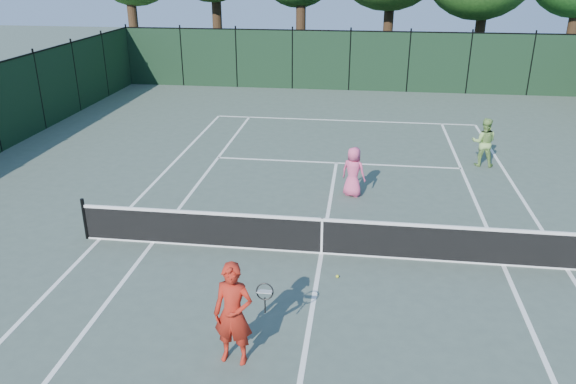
# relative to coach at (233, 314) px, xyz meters

# --- Properties ---
(ground) EXTENTS (90.00, 90.00, 0.00)m
(ground) POSITION_rel_coach_xyz_m (1.17, 3.97, -0.93)
(ground) COLOR #455449
(ground) RESTS_ON ground
(sideline_doubles_left) EXTENTS (0.10, 23.77, 0.01)m
(sideline_doubles_left) POSITION_rel_coach_xyz_m (-4.32, 3.97, -0.93)
(sideline_doubles_left) COLOR white
(sideline_doubles_left) RESTS_ON ground
(sideline_doubles_right) EXTENTS (0.10, 23.77, 0.01)m
(sideline_doubles_right) POSITION_rel_coach_xyz_m (6.65, 3.97, -0.93)
(sideline_doubles_right) COLOR white
(sideline_doubles_right) RESTS_ON ground
(sideline_singles_left) EXTENTS (0.10, 23.77, 0.01)m
(sideline_singles_left) POSITION_rel_coach_xyz_m (-2.95, 3.97, -0.93)
(sideline_singles_left) COLOR white
(sideline_singles_left) RESTS_ON ground
(sideline_singles_right) EXTENTS (0.10, 23.77, 0.01)m
(sideline_singles_right) POSITION_rel_coach_xyz_m (5.28, 3.97, -0.93)
(sideline_singles_right) COLOR white
(sideline_singles_right) RESTS_ON ground
(baseline_far) EXTENTS (10.97, 0.10, 0.01)m
(baseline_far) POSITION_rel_coach_xyz_m (1.17, 15.86, -0.93)
(baseline_far) COLOR white
(baseline_far) RESTS_ON ground
(service_line_far) EXTENTS (8.23, 0.10, 0.01)m
(service_line_far) POSITION_rel_coach_xyz_m (1.17, 10.37, -0.93)
(service_line_far) COLOR white
(service_line_far) RESTS_ON ground
(center_service_line) EXTENTS (0.10, 12.80, 0.01)m
(center_service_line) POSITION_rel_coach_xyz_m (1.17, 3.97, -0.93)
(center_service_line) COLOR white
(center_service_line) RESTS_ON ground
(tennis_net) EXTENTS (11.69, 0.09, 1.06)m
(tennis_net) POSITION_rel_coach_xyz_m (1.17, 3.97, -0.46)
(tennis_net) COLOR black
(tennis_net) RESTS_ON ground
(fence_far) EXTENTS (24.00, 0.05, 3.00)m
(fence_far) POSITION_rel_coach_xyz_m (1.17, 21.97, 0.57)
(fence_far) COLOR black
(fence_far) RESTS_ON ground
(coach) EXTENTS (1.00, 0.61, 1.87)m
(coach) POSITION_rel_coach_xyz_m (0.00, 0.00, 0.00)
(coach) COLOR #AB2113
(coach) RESTS_ON ground
(player_pink) EXTENTS (0.84, 0.71, 1.47)m
(player_pink) POSITION_rel_coach_xyz_m (1.78, 7.60, -0.20)
(player_pink) COLOR #E65182
(player_pink) RESTS_ON ground
(player_green) EXTENTS (0.87, 0.72, 1.62)m
(player_green) POSITION_rel_coach_xyz_m (5.98, 10.79, -0.13)
(player_green) COLOR #8BBA5D
(player_green) RESTS_ON ground
(loose_ball_midcourt) EXTENTS (0.07, 0.07, 0.07)m
(loose_ball_midcourt) POSITION_rel_coach_xyz_m (1.60, 2.93, -0.90)
(loose_ball_midcourt) COLOR #CAD52B
(loose_ball_midcourt) RESTS_ON ground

